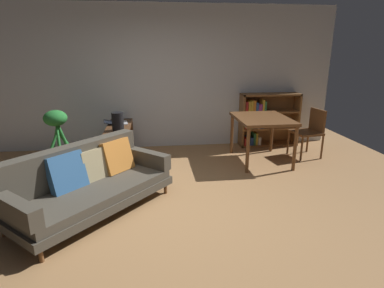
% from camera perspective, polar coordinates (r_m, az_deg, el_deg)
% --- Properties ---
extents(ground_plane, '(8.16, 8.16, 0.00)m').
position_cam_1_polar(ground_plane, '(4.00, -3.90, -11.51)').
color(ground_plane, '#A87A4C').
extents(back_wall_panel, '(6.80, 0.10, 2.70)m').
position_cam_1_polar(back_wall_panel, '(6.24, -5.64, 11.71)').
color(back_wall_panel, silver).
rests_on(back_wall_panel, ground_plane).
extents(fabric_couch, '(1.93, 2.00, 0.79)m').
position_cam_1_polar(fabric_couch, '(4.02, -18.17, -6.39)').
color(fabric_couch, brown).
rests_on(fabric_couch, ground_plane).
extents(media_console, '(0.40, 1.32, 0.63)m').
position_cam_1_polar(media_console, '(5.56, -12.92, -0.14)').
color(media_console, '#56351E').
rests_on(media_console, ground_plane).
extents(open_laptop, '(0.44, 0.37, 0.06)m').
position_cam_1_polar(open_laptop, '(5.72, -13.35, 3.79)').
color(open_laptop, silver).
rests_on(open_laptop, media_console).
extents(desk_speaker, '(0.19, 0.19, 0.29)m').
position_cam_1_polar(desk_speaker, '(5.20, -13.23, 3.98)').
color(desk_speaker, black).
rests_on(desk_speaker, media_console).
extents(potted_floor_plant, '(0.37, 0.47, 0.95)m').
position_cam_1_polar(potted_floor_plant, '(5.66, -23.04, 1.26)').
color(potted_floor_plant, brown).
rests_on(potted_floor_plant, ground_plane).
extents(dining_table, '(0.88, 1.11, 0.78)m').
position_cam_1_polar(dining_table, '(5.52, 12.52, 3.84)').
color(dining_table, brown).
rests_on(dining_table, ground_plane).
extents(dining_chair_near, '(0.52, 0.52, 0.86)m').
position_cam_1_polar(dining_chair_near, '(6.08, 20.48, 2.42)').
color(dining_chair_near, brown).
rests_on(dining_chair_near, ground_plane).
extents(bookshelf, '(1.17, 0.33, 1.05)m').
position_cam_1_polar(bookshelf, '(6.57, 12.87, 4.28)').
color(bookshelf, brown).
rests_on(bookshelf, ground_plane).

